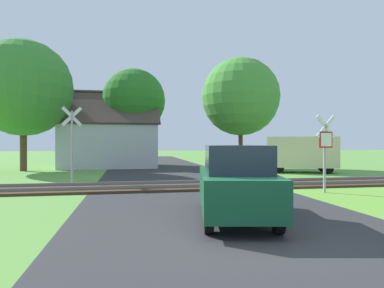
% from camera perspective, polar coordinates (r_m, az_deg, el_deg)
% --- Properties ---
extents(ground_plane, '(160.00, 160.00, 0.00)m').
position_cam_1_polar(ground_plane, '(6.92, 9.37, -15.20)').
color(ground_plane, '#5B933D').
extents(road_asphalt, '(7.46, 80.00, 0.01)m').
position_cam_1_polar(road_asphalt, '(8.78, 4.83, -11.89)').
color(road_asphalt, '#2D2D30').
rests_on(road_asphalt, ground).
extents(rail_track, '(60.00, 2.60, 0.22)m').
position_cam_1_polar(rail_track, '(14.24, -1.25, -7.04)').
color(rail_track, '#422D1E').
rests_on(rail_track, ground).
extents(stop_sign_near, '(0.87, 0.21, 2.88)m').
position_cam_1_polar(stop_sign_near, '(13.56, 21.31, -0.44)').
color(stop_sign_near, '#9E9EA5').
rests_on(stop_sign_near, ground).
extents(crossing_sign_far, '(0.86, 0.25, 3.46)m').
position_cam_1_polar(crossing_sign_far, '(15.95, -19.38, 0.69)').
color(crossing_sign_far, '#9E9EA5').
rests_on(crossing_sign_far, ground).
extents(house, '(7.35, 5.99, 5.92)m').
position_cam_1_polar(house, '(27.31, -13.49, 0.19)').
color(house, '#B7B7BC').
rests_on(house, ground).
extents(tree_center, '(4.94, 4.94, 7.70)m').
position_cam_1_polar(tree_center, '(27.51, -9.66, 7.18)').
color(tree_center, '#513823').
rests_on(tree_center, ground).
extents(tree_left, '(6.38, 6.38, 8.69)m').
position_cam_1_polar(tree_left, '(25.48, -26.29, 8.37)').
color(tree_left, '#513823').
rests_on(tree_left, ground).
extents(tree_right, '(5.73, 5.73, 8.14)m').
position_cam_1_polar(tree_right, '(25.67, 8.10, 7.81)').
color(tree_right, '#513823').
rests_on(tree_right, ground).
extents(mail_truck, '(5.24, 3.55, 2.24)m').
position_cam_1_polar(mail_truck, '(22.53, 17.32, -1.40)').
color(mail_truck, beige).
rests_on(mail_truck, ground).
extents(parked_car, '(2.36, 4.24, 1.78)m').
position_cam_1_polar(parked_car, '(8.33, 7.26, -6.33)').
color(parked_car, '#144C2D').
rests_on(parked_car, ground).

